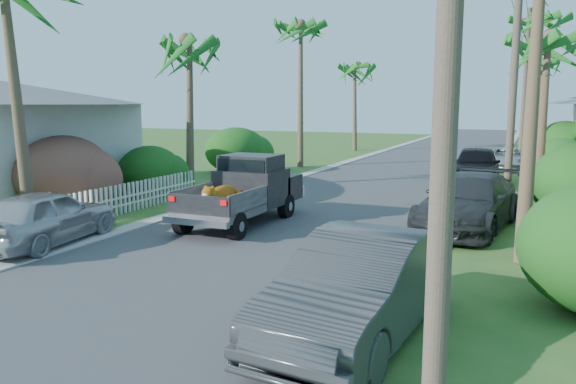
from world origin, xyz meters
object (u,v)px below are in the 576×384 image
at_px(parked_car_rf, 476,165).
at_px(utility_pole_a, 450,3).
at_px(utility_pole_b, 514,74).
at_px(pickup_truck, 247,190).
at_px(parked_car_rn, 360,287).
at_px(utility_pole_d, 529,91).
at_px(parked_car_rd, 507,159).
at_px(palm_r_c, 540,19).
at_px(parked_car_ln, 45,217).
at_px(palm_l_c, 301,26).
at_px(palm_l_b, 188,41).
at_px(palm_l_d, 356,66).
at_px(palm_r_d, 543,62).
at_px(utility_pole_c, 525,86).
at_px(palm_r_b, 549,38).
at_px(parked_car_rm, 469,202).

xyz_separation_m(parked_car_rf, utility_pole_a, (1.60, -20.72, 3.75)).
distance_m(utility_pole_a, utility_pole_b, 15.00).
bearing_deg(parked_car_rf, pickup_truck, -119.94).
bearing_deg(parked_car_rn, pickup_truck, 134.16).
distance_m(parked_car_rf, utility_pole_d, 24.62).
height_order(parked_car_rd, palm_r_c, palm_r_c).
bearing_deg(parked_car_rd, parked_car_ln, -117.24).
bearing_deg(parked_car_rf, palm_l_c, 158.01).
relative_size(palm_l_b, utility_pole_b, 0.82).
bearing_deg(parked_car_rn, utility_pole_b, 88.12).
height_order(parked_car_rd, palm_l_d, palm_l_d).
height_order(parked_car_rd, utility_pole_d, utility_pole_d).
height_order(pickup_truck, palm_l_c, palm_l_c).
xyz_separation_m(palm_r_d, utility_pole_c, (-0.90, -12.00, -2.14)).
height_order(parked_car_ln, utility_pole_a, utility_pole_a).
xyz_separation_m(palm_l_b, palm_r_c, (13.00, 14.00, 1.96)).
relative_size(palm_r_b, palm_r_c, 0.77).
bearing_deg(palm_r_b, parked_car_rm, -107.13).
xyz_separation_m(pickup_truck, utility_pole_d, (7.22, 35.74, 3.59)).
height_order(palm_l_b, utility_pole_b, utility_pole_b).
bearing_deg(utility_pole_b, parked_car_rd, 92.78).
relative_size(parked_car_rf, palm_r_b, 0.70).
xyz_separation_m(parked_car_rd, parked_car_ln, (-9.98, -22.78, 0.13)).
distance_m(palm_l_c, palm_r_c, 12.84).
distance_m(palm_r_c, utility_pole_b, 13.48).
xyz_separation_m(pickup_truck, parked_car_ln, (-3.37, -4.70, -0.28)).
xyz_separation_m(pickup_truck, utility_pole_b, (7.22, 5.74, 3.59)).
height_order(palm_l_d, palm_r_b, palm_l_d).
relative_size(palm_r_d, utility_pole_d, 0.89).
bearing_deg(palm_r_b, palm_r_d, 90.23).
xyz_separation_m(palm_r_c, utility_pole_b, (-0.60, -13.00, -3.51)).
bearing_deg(utility_pole_b, palm_r_c, 87.36).
height_order(palm_l_b, utility_pole_a, utility_pole_a).
bearing_deg(palm_l_d, utility_pole_a, -71.42).
height_order(pickup_truck, parked_car_ln, pickup_truck).
xyz_separation_m(parked_car_ln, utility_pole_c, (10.58, 25.43, 3.87)).
bearing_deg(palm_r_c, palm_l_b, -132.88).
height_order(parked_car_rf, utility_pole_a, utility_pole_a).
bearing_deg(utility_pole_d, parked_car_rf, -93.78).
distance_m(parked_car_ln, palm_l_b, 11.03).
xyz_separation_m(pickup_truck, parked_car_rn, (5.71, -6.98, -0.20)).
height_order(parked_car_rn, utility_pole_d, utility_pole_d).
height_order(palm_l_c, utility_pole_b, palm_l_c).
xyz_separation_m(palm_l_c, palm_r_b, (12.60, -7.00, -1.96)).
bearing_deg(parked_car_rm, palm_r_b, 80.48).
distance_m(utility_pole_a, utility_pole_d, 45.00).
height_order(palm_l_c, palm_r_b, palm_l_c).
height_order(parked_car_rf, palm_r_b, palm_r_b).
height_order(parked_car_rd, palm_r_b, palm_r_b).
relative_size(parked_car_rd, utility_pole_d, 0.48).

